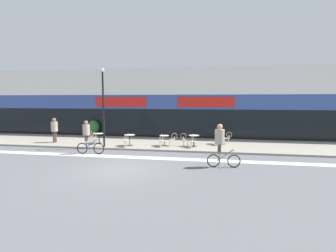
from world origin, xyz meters
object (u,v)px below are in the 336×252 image
object	(u,v)px
cafe_chair_0_near	(95,137)
cafe_chair_2_near	(162,140)
planter_pot	(93,128)
cyclist_1	(87,135)
lamp_post	(103,102)
cafe_chair_2_side	(173,139)
cafe_chair_1_near	(127,140)
bistro_table_4	(219,137)
cafe_chair_4_side	(228,137)
cafe_chair_3_side	(185,139)
bistro_table_0	(99,136)
bistro_table_1	(130,138)
cafe_chair_0_side	(91,136)
pedestrian_near_end	(54,128)
cafe_chair_4_near	(219,138)
cyclist_0	(220,141)
bistro_table_2	(164,138)
cafe_chair_3_near	(193,140)
bistro_table_3	(194,138)

from	to	relation	value
cafe_chair_0_near	cafe_chair_2_near	bearing A→B (deg)	-90.47
planter_pot	cyclist_1	bearing A→B (deg)	-66.60
lamp_post	cyclist_1	bearing A→B (deg)	-97.87
cafe_chair_2_side	cafe_chair_1_near	bearing A→B (deg)	13.31
bistro_table_4	cafe_chair_4_side	bearing A→B (deg)	0.42
cafe_chair_0_near	cafe_chair_3_side	size ratio (longest dim) A/B	1.00
bistro_table_0	cafe_chair_0_near	distance (m)	0.63
bistro_table_1	cafe_chair_0_side	world-z (taller)	cafe_chair_0_side
bistro_table_1	cafe_chair_0_side	bearing A→B (deg)	169.67
cafe_chair_0_side	cyclist_1	world-z (taller)	cyclist_1
cafe_chair_0_side	pedestrian_near_end	size ratio (longest dim) A/B	0.49
cyclist_1	pedestrian_near_end	world-z (taller)	cyclist_1
cafe_chair_4_near	cyclist_0	size ratio (longest dim) A/B	0.42
cafe_chair_3_side	cyclist_0	world-z (taller)	cyclist_0
cafe_chair_0_side	cafe_chair_3_side	xyz separation A→B (m)	(6.96, -0.08, 0.00)
cafe_chair_3_side	cafe_chair_4_side	bearing A→B (deg)	23.97
cafe_chair_2_near	cafe_chair_2_side	xyz separation A→B (m)	(0.64, 0.63, 0.00)
cafe_chair_2_near	cafe_chair_4_side	size ratio (longest dim) A/B	1.00
cafe_chair_0_near	cafe_chair_1_near	bearing A→B (deg)	-101.51
cafe_chair_4_near	bistro_table_2	bearing A→B (deg)	102.20
bistro_table_1	cafe_chair_2_near	xyz separation A→B (m)	(2.35, -0.20, -0.04)
bistro_table_0	cafe_chair_2_near	distance (m)	4.96
cafe_chair_1_near	lamp_post	world-z (taller)	lamp_post
cafe_chair_4_side	planter_pot	bearing A→B (deg)	-14.46
planter_pot	lamp_post	bearing A→B (deg)	-56.70
bistro_table_0	cyclist_1	bearing A→B (deg)	-77.26
bistro_table_0	cyclist_1	distance (m)	3.22
cafe_chair_0_near	pedestrian_near_end	bearing A→B (deg)	84.76
pedestrian_near_end	cafe_chair_4_side	bearing A→B (deg)	7.97
cafe_chair_3_side	lamp_post	size ratio (longest dim) A/B	0.17
bistro_table_1	bistro_table_4	distance (m)	6.37
cafe_chair_4_near	cyclist_0	world-z (taller)	cyclist_0
bistro_table_4	cafe_chair_0_near	distance (m)	8.85
bistro_table_2	cyclist_1	distance (m)	5.16
cafe_chair_2_near	cafe_chair_2_side	size ratio (longest dim) A/B	1.00
cafe_chair_2_side	cafe_chair_3_near	distance (m)	1.52
cafe_chair_4_side	lamp_post	size ratio (longest dim) A/B	0.17
planter_pot	pedestrian_near_end	world-z (taller)	pedestrian_near_end
bistro_table_3	cafe_chair_2_side	world-z (taller)	cafe_chair_2_side
cafe_chair_2_near	cafe_chair_4_side	xyz separation A→B (m)	(4.38, 2.02, 0.00)
cafe_chair_2_side	lamp_post	world-z (taller)	lamp_post
bistro_table_2	cafe_chair_4_near	bearing A→B (deg)	11.49
bistro_table_3	cafe_chair_2_side	bearing A→B (deg)	-177.16
bistro_table_1	bistro_table_3	world-z (taller)	bistro_table_3
bistro_table_0	planter_pot	world-z (taller)	planter_pot
cafe_chair_4_side	cafe_chair_3_side	bearing A→B (deg)	20.53
cafe_chair_2_near	bistro_table_1	bearing A→B (deg)	93.40
bistro_table_2	cafe_chair_4_side	world-z (taller)	cafe_chair_4_side
cafe_chair_0_side	cafe_chair_1_near	size ratio (longest dim) A/B	1.00
cafe_chair_0_near	planter_pot	distance (m)	4.60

